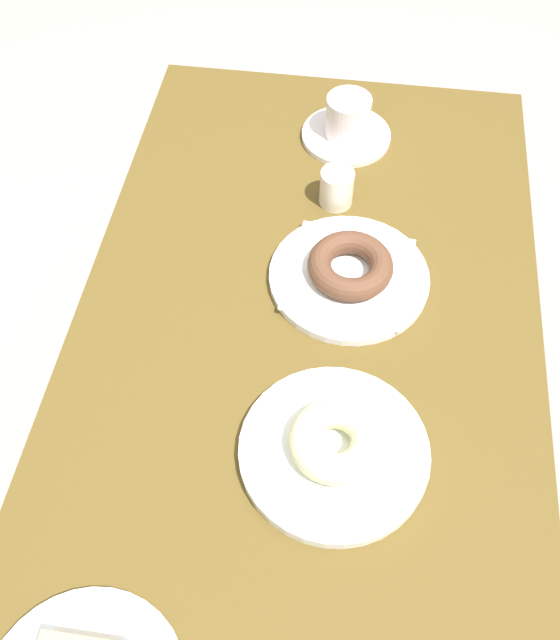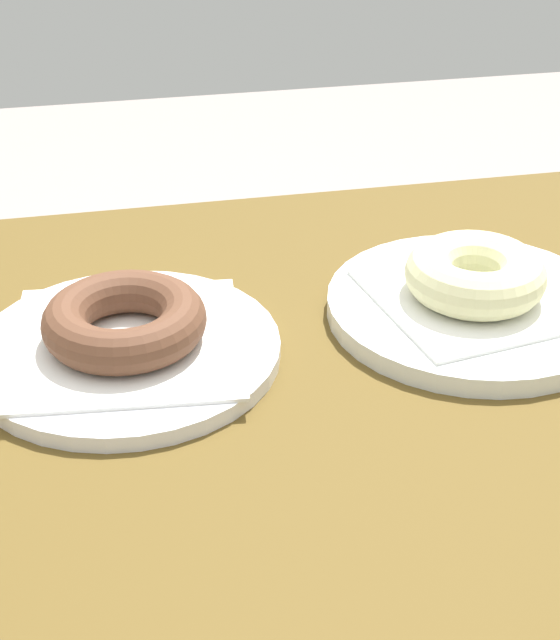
{
  "view_description": "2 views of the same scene",
  "coord_description": "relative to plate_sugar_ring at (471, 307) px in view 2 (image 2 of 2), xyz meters",
  "views": [
    {
      "loc": [
        0.51,
        0.04,
        1.54
      ],
      "look_at": [
        -0.03,
        -0.03,
        0.78
      ],
      "focal_mm": 40.13,
      "sensor_mm": 36.0,
      "label": 1
    },
    {
      "loc": [
        -0.14,
        -0.55,
        1.15
      ],
      "look_at": [
        -0.02,
        0.02,
        0.8
      ],
      "focal_mm": 54.02,
      "sensor_mm": 36.0,
      "label": 2
    }
  ],
  "objects": [
    {
      "name": "plate_sugar_ring",
      "position": [
        0.0,
        0.0,
        0.0
      ],
      "size": [
        0.22,
        0.22,
        0.02
      ],
      "primitive_type": "cylinder",
      "color": "white",
      "rests_on": "table"
    },
    {
      "name": "table",
      "position": [
        -0.14,
        -0.05,
        -0.12
      ],
      "size": [
        1.15,
        0.63,
        0.76
      ],
      "color": "#533F19",
      "rests_on": "ground_plane"
    },
    {
      "name": "napkin_sugar_ring",
      "position": [
        0.0,
        -0.0,
        0.01
      ],
      "size": [
        0.17,
        0.17,
        0.0
      ],
      "primitive_type": "cube",
      "rotation": [
        0.0,
        0.0,
        0.17
      ],
      "color": "white",
      "rests_on": "plate_sugar_ring"
    },
    {
      "name": "donut_sugar_ring",
      "position": [
        0.0,
        -0.0,
        0.03
      ],
      "size": [
        0.11,
        0.11,
        0.04
      ],
      "primitive_type": "torus",
      "color": "beige",
      "rests_on": "napkin_sugar_ring"
    },
    {
      "name": "donut_chocolate_ring",
      "position": [
        -0.27,
        -0.0,
        0.02
      ],
      "size": [
        0.12,
        0.12,
        0.03
      ],
      "primitive_type": "torus",
      "color": "brown",
      "rests_on": "napkin_chocolate_ring"
    },
    {
      "name": "napkin_chocolate_ring",
      "position": [
        -0.27,
        -0.0,
        0.01
      ],
      "size": [
        0.18,
        0.18,
        0.0
      ],
      "primitive_type": "cube",
      "rotation": [
        0.0,
        0.0,
        -0.09
      ],
      "color": "white",
      "rests_on": "plate_chocolate_ring"
    },
    {
      "name": "plate_chocolate_ring",
      "position": [
        -0.27,
        -0.0,
        -0.0
      ],
      "size": [
        0.22,
        0.22,
        0.01
      ],
      "primitive_type": "cylinder",
      "color": "white",
      "rests_on": "table"
    }
  ]
}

